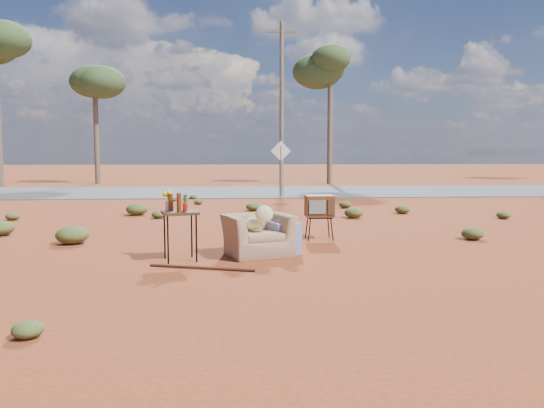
{
  "coord_description": "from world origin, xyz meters",
  "views": [
    {
      "loc": [
        -0.23,
        -8.41,
        1.74
      ],
      "look_at": [
        0.42,
        1.22,
        0.8
      ],
      "focal_mm": 35.0,
      "sensor_mm": 36.0,
      "label": 1
    }
  ],
  "objects": [
    {
      "name": "ground",
      "position": [
        0.0,
        0.0,
        0.0
      ],
      "size": [
        140.0,
        140.0,
        0.0
      ],
      "primitive_type": "plane",
      "color": "brown",
      "rests_on": "ground"
    },
    {
      "name": "armchair",
      "position": [
        0.21,
        0.52,
        0.43
      ],
      "size": [
        1.37,
        1.15,
        0.93
      ],
      "rotation": [
        0.0,
        0.0,
        0.33
      ],
      "color": "#8D6C4D",
      "rests_on": "ground"
    },
    {
      "name": "utility_pole_center",
      "position": [
        2.0,
        17.5,
        4.15
      ],
      "size": [
        1.4,
        0.2,
        8.0
      ],
      "color": "brown",
      "rests_on": "ground"
    },
    {
      "name": "eucalyptus_near_left",
      "position": [
        -8.0,
        22.0,
        5.45
      ],
      "size": [
        3.2,
        3.2,
        6.6
      ],
      "color": "brown",
      "rests_on": "ground"
    },
    {
      "name": "road_sign",
      "position": [
        1.5,
        12.0,
        1.5
      ],
      "size": [
        0.78,
        0.06,
        2.19
      ],
      "color": "brown",
      "rests_on": "ground"
    },
    {
      "name": "highway",
      "position": [
        0.0,
        15.0,
        0.02
      ],
      "size": [
        140.0,
        7.0,
        0.04
      ],
      "primitive_type": "cube",
      "color": "#565659",
      "rests_on": "ground"
    },
    {
      "name": "rusty_bar",
      "position": [
        -0.76,
        -0.56,
        0.02
      ],
      "size": [
        1.6,
        0.54,
        0.04
      ],
      "primitive_type": "cylinder",
      "rotation": [
        0.0,
        1.57,
        -0.31
      ],
      "color": "#4E2014",
      "rests_on": "ground"
    },
    {
      "name": "scrub_patch",
      "position": [
        -0.82,
        4.41,
        0.14
      ],
      "size": [
        17.49,
        8.07,
        0.33
      ],
      "color": "#4F5625",
      "rests_on": "ground"
    },
    {
      "name": "eucalyptus_center",
      "position": [
        5.0,
        21.0,
        6.43
      ],
      "size": [
        3.2,
        3.2,
        7.6
      ],
      "color": "brown",
      "rests_on": "ground"
    },
    {
      "name": "side_table",
      "position": [
        -1.18,
        0.15,
        0.83
      ],
      "size": [
        0.68,
        0.68,
        1.12
      ],
      "rotation": [
        0.0,
        0.0,
        0.25
      ],
      "color": "#3A2715",
      "rests_on": "ground"
    },
    {
      "name": "tv_unit",
      "position": [
        1.43,
        2.07,
        0.66
      ],
      "size": [
        0.56,
        0.46,
        0.89
      ],
      "rotation": [
        0.0,
        0.0,
        0.02
      ],
      "color": "black",
      "rests_on": "ground"
    }
  ]
}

